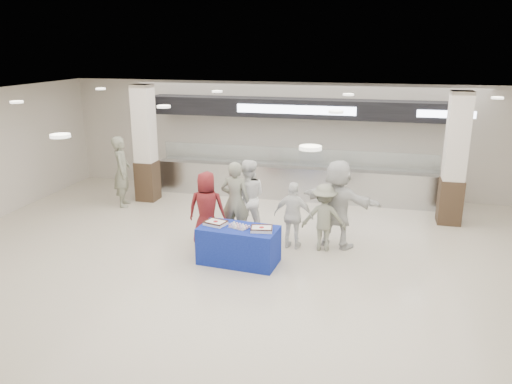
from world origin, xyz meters
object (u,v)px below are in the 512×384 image
(cupcake_tray, at_px, (239,226))
(soldier_a, at_px, (235,201))
(display_table, at_px, (239,245))
(sheet_cake_left, at_px, (216,223))
(soldier_b, at_px, (324,217))
(civilian_maroon, at_px, (207,209))
(chef_tall, at_px, (247,198))
(soldier_bg, at_px, (122,172))
(chef_short, at_px, (293,216))
(sheet_cake_right, at_px, (262,229))
(civilian_white, at_px, (338,204))

(cupcake_tray, xyz_separation_m, soldier_a, (-0.44, 1.22, 0.11))
(display_table, xyz_separation_m, sheet_cake_left, (-0.49, 0.04, 0.42))
(sheet_cake_left, bearing_deg, soldier_b, 26.70)
(civilian_maroon, relative_size, soldier_a, 0.92)
(display_table, height_order, soldier_a, soldier_a)
(cupcake_tray, bearing_deg, chef_tall, 98.87)
(soldier_bg, bearing_deg, soldier_a, -135.96)
(chef_tall, bearing_deg, soldier_a, 47.01)
(cupcake_tray, bearing_deg, chef_short, 48.18)
(sheet_cake_right, height_order, cupcake_tray, sheet_cake_right)
(display_table, distance_m, sheet_cake_right, 0.64)
(cupcake_tray, height_order, chef_tall, chef_tall)
(civilian_maroon, height_order, chef_tall, chef_tall)
(sheet_cake_left, distance_m, soldier_bg, 4.52)
(sheet_cake_left, xyz_separation_m, sheet_cake_right, (0.97, -0.11, 0.00))
(sheet_cake_left, xyz_separation_m, civilian_white, (2.30, 1.29, 0.17))
(display_table, height_order, civilian_maroon, civilian_maroon)
(soldier_b, xyz_separation_m, soldier_bg, (-5.60, 1.75, 0.23))
(sheet_cake_left, bearing_deg, civilian_white, 29.30)
(soldier_b, bearing_deg, soldier_a, -8.32)
(sheet_cake_left, distance_m, civilian_white, 2.65)
(cupcake_tray, height_order, soldier_a, soldier_a)
(soldier_b, height_order, soldier_bg, soldier_bg)
(civilian_white, bearing_deg, soldier_a, 22.47)
(soldier_a, bearing_deg, sheet_cake_left, 86.13)
(sheet_cake_left, bearing_deg, chef_tall, 80.20)
(civilian_maroon, height_order, soldier_b, civilian_maroon)
(soldier_bg, bearing_deg, civilian_maroon, -145.49)
(chef_short, bearing_deg, civilian_white, -153.86)
(sheet_cake_right, height_order, chef_tall, chef_tall)
(display_table, height_order, civilian_white, civilian_white)
(sheet_cake_left, xyz_separation_m, soldier_a, (0.06, 1.18, 0.10))
(sheet_cake_left, height_order, soldier_a, soldier_a)
(chef_tall, relative_size, chef_short, 1.21)
(display_table, distance_m, soldier_b, 1.93)
(sheet_cake_right, relative_size, soldier_a, 0.26)
(chef_tall, bearing_deg, sheet_cake_left, 68.03)
(soldier_a, bearing_deg, display_table, 108.34)
(soldier_b, bearing_deg, civilian_maroon, 2.87)
(sheet_cake_right, relative_size, civilian_white, 0.24)
(chef_tall, distance_m, soldier_b, 1.86)
(display_table, bearing_deg, soldier_bg, 150.04)
(soldier_b, height_order, civilian_white, civilian_white)
(display_table, height_order, soldier_b, soldier_b)
(cupcake_tray, relative_size, civilian_maroon, 0.27)
(soldier_a, bearing_deg, chef_short, 170.57)
(cupcake_tray, relative_size, soldier_b, 0.30)
(soldier_a, distance_m, chef_short, 1.37)
(chef_tall, xyz_separation_m, soldier_b, (1.79, -0.48, -0.16))
(display_table, distance_m, chef_short, 1.42)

